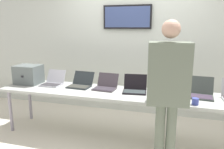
# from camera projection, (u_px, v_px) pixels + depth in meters

# --- Properties ---
(ground) EXTENTS (8.00, 8.00, 0.04)m
(ground) POSITION_uv_depth(u_px,v_px,m) (119.00, 139.00, 3.37)
(ground) COLOR beige
(back_wall) EXTENTS (8.00, 0.11, 2.73)m
(back_wall) POSITION_uv_depth(u_px,v_px,m) (134.00, 42.00, 4.13)
(back_wall) COLOR silver
(back_wall) RESTS_ON ground
(workbench) EXTENTS (3.66, 0.70, 0.73)m
(workbench) POSITION_uv_depth(u_px,v_px,m) (119.00, 95.00, 3.22)
(workbench) COLOR #A4A8A2
(workbench) RESTS_ON ground
(equipment_box) EXTENTS (0.40, 0.33, 0.31)m
(equipment_box) POSITION_uv_depth(u_px,v_px,m) (29.00, 74.00, 3.67)
(equipment_box) COLOR #576160
(equipment_box) RESTS_ON workbench
(laptop_station_0) EXTENTS (0.33, 0.35, 0.23)m
(laptop_station_0) POSITION_uv_depth(u_px,v_px,m) (53.00, 82.00, 3.61)
(laptop_station_0) COLOR #AFB0BB
(laptop_station_0) RESTS_ON workbench
(laptop_station_1) EXTENTS (0.37, 0.37, 0.22)m
(laptop_station_1) POSITION_uv_depth(u_px,v_px,m) (81.00, 83.00, 3.50)
(laptop_station_1) COLOR #22282B
(laptop_station_1) RESTS_ON workbench
(laptop_station_2) EXTENTS (0.36, 0.35, 0.22)m
(laptop_station_2) POSITION_uv_depth(u_px,v_px,m) (106.00, 85.00, 3.37)
(laptop_station_2) COLOR #3C353C
(laptop_station_2) RESTS_ON workbench
(laptop_station_3) EXTENTS (0.37, 0.34, 0.24)m
(laptop_station_3) POSITION_uv_depth(u_px,v_px,m) (135.00, 88.00, 3.22)
(laptop_station_3) COLOR black
(laptop_station_3) RESTS_ON workbench
(laptop_station_4) EXTENTS (0.32, 0.37, 0.25)m
(laptop_station_4) POSITION_uv_depth(u_px,v_px,m) (168.00, 90.00, 3.11)
(laptop_station_4) COLOR #ACB2B5
(laptop_station_4) RESTS_ON workbench
(laptop_station_5) EXTENTS (0.37, 0.40, 0.25)m
(laptop_station_5) POSITION_uv_depth(u_px,v_px,m) (200.00, 92.00, 3.01)
(laptop_station_5) COLOR #343B38
(laptop_station_5) RESTS_ON workbench
(person) EXTENTS (0.47, 0.62, 1.74)m
(person) POSITION_uv_depth(u_px,v_px,m) (168.00, 84.00, 2.37)
(person) COLOR #616C5C
(person) RESTS_ON ground
(coffee_mug) EXTENTS (0.08, 0.08, 0.08)m
(coffee_mug) POSITION_uv_depth(u_px,v_px,m) (195.00, 101.00, 2.69)
(coffee_mug) COLOR #38459F
(coffee_mug) RESTS_ON workbench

